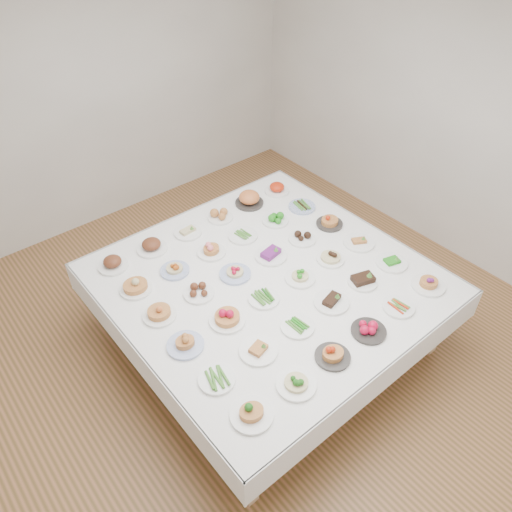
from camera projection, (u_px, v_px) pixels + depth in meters
room_envelope at (239, 154)px, 3.44m from camera, size 5.02×5.02×2.81m
display_table at (268, 283)px, 4.12m from camera, size 2.43×2.43×0.75m
dish_0 at (251, 410)px, 3.06m from camera, size 0.27×0.27×0.15m
dish_1 at (296, 380)px, 3.23m from camera, size 0.26×0.26×0.14m
dish_2 at (333, 351)px, 3.40m from camera, size 0.25×0.25×0.15m
dish_3 at (369, 328)px, 3.60m from camera, size 0.25×0.25×0.11m
dish_4 at (398, 306)px, 3.80m from camera, size 0.24×0.24×0.05m
dish_5 at (429, 281)px, 3.96m from camera, size 0.27×0.27×0.14m
dish_6 at (217, 378)px, 3.29m from camera, size 0.26×0.25×0.06m
dish_7 at (258, 349)px, 3.46m from camera, size 0.27×0.27×0.10m
dish_8 at (297, 325)px, 3.65m from camera, size 0.25×0.25×0.05m
dish_9 at (332, 299)px, 3.82m from camera, size 0.27×0.27×0.11m
dish_10 at (363, 279)px, 3.99m from camera, size 0.23×0.23×0.11m
dish_11 at (392, 261)px, 4.18m from camera, size 0.26×0.26×0.10m
dish_12 at (185, 341)px, 3.49m from camera, size 0.26×0.26×0.14m
dish_13 at (227, 314)px, 3.66m from camera, size 0.31×0.30×0.17m
dish_14 at (264, 297)px, 3.87m from camera, size 0.24×0.24×0.06m
dish_15 at (300, 274)px, 4.02m from camera, size 0.24×0.24×0.13m
dish_16 at (331, 255)px, 4.20m from camera, size 0.23×0.23×0.14m
dish_17 at (359, 241)px, 4.39m from camera, size 0.27×0.27×0.10m
dish_18 at (159, 310)px, 3.70m from camera, size 0.25×0.25×0.15m
dish_19 at (199, 290)px, 3.89m from camera, size 0.24×0.24×0.11m
dish_20 at (235, 271)px, 4.07m from camera, size 0.26×0.26×0.12m
dish_21 at (271, 253)px, 4.25m from camera, size 0.27×0.27×0.11m
dish_22 at (302, 236)px, 4.42m from camera, size 0.24×0.24×0.10m
dish_23 at (330, 220)px, 4.59m from camera, size 0.24×0.24×0.13m
dish_24 at (135, 283)px, 3.92m from camera, size 0.25×0.25×0.16m
dish_25 at (174, 267)px, 4.10m from camera, size 0.24×0.24×0.12m
dish_26 at (211, 247)px, 4.27m from camera, size 0.25×0.24×0.14m
dish_27 at (243, 235)px, 4.48m from camera, size 0.26×0.26×0.05m
dish_28 at (275, 217)px, 4.63m from camera, size 0.24×0.24×0.11m
dish_29 at (302, 206)px, 4.82m from camera, size 0.26×0.26×0.06m
dish_30 at (112, 261)px, 4.13m from camera, size 0.25×0.25×0.14m
dish_31 at (151, 244)px, 4.31m from camera, size 0.26×0.26×0.14m
dish_32 at (188, 231)px, 4.50m from camera, size 0.24×0.24×0.10m
dish_33 at (220, 214)px, 4.67m from camera, size 0.24×0.24×0.11m
dish_34 at (249, 197)px, 4.84m from camera, size 0.27×0.27×0.16m
dish_35 at (277, 187)px, 5.02m from camera, size 0.24×0.24×0.13m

